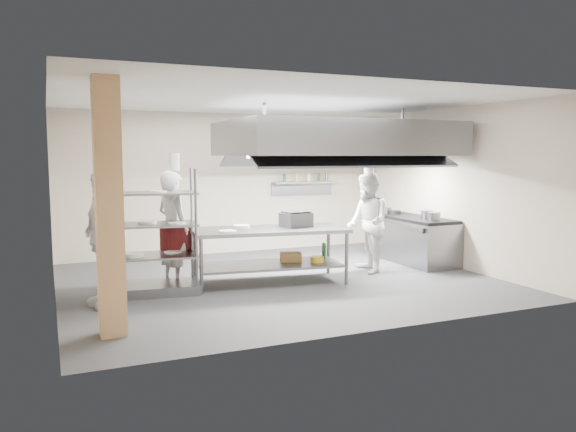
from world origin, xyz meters
name	(u,v)px	position (x,y,z in m)	size (l,w,h in m)	color
floor	(279,280)	(0.00, 0.00, 0.00)	(7.00, 7.00, 0.00)	#282829
ceiling	(279,101)	(0.00, 0.00, 3.00)	(7.00, 7.00, 0.00)	silver
wall_back	(226,184)	(0.00, 3.00, 1.50)	(7.00, 7.00, 0.00)	#B4A48F
wall_left	(51,198)	(-3.50, 0.00, 1.50)	(6.00, 6.00, 0.00)	#B4A48F
wall_right	(448,187)	(3.50, 0.00, 1.50)	(6.00, 6.00, 0.00)	#B4A48F
column	(109,208)	(-2.90, -1.90, 1.50)	(0.30, 0.30, 3.00)	tan
exhaust_hood	(337,139)	(1.30, 0.40, 2.40)	(4.00, 2.50, 0.60)	slate
hood_strip_a	(291,157)	(0.40, 0.40, 2.08)	(1.60, 0.12, 0.04)	white
hood_strip_b	(379,157)	(2.20, 0.40, 2.08)	(1.60, 0.12, 0.04)	white
wall_shelf	(305,182)	(1.80, 2.84, 1.50)	(1.50, 0.28, 0.04)	slate
island	(270,255)	(-0.20, -0.08, 0.46)	(2.53, 1.05, 0.91)	slate
island_worktop	(270,230)	(-0.20, -0.08, 0.88)	(2.53, 1.05, 0.06)	slate
island_undershelf	(270,265)	(-0.20, -0.08, 0.30)	(2.33, 0.95, 0.04)	slate
pass_rack	(155,231)	(-2.07, -0.06, 0.96)	(1.27, 0.74, 1.91)	slate
cooking_range	(413,241)	(3.08, 0.50, 0.42)	(0.80, 2.00, 0.84)	gray
range_top	(413,218)	(3.08, 0.50, 0.87)	(0.78, 1.96, 0.06)	black
chef_head	(173,228)	(-1.70, 0.38, 0.94)	(0.68, 0.45, 1.87)	silver
chef_line	(368,223)	(1.73, 0.01, 0.90)	(0.87, 0.68, 1.80)	silver
chef_plating	(104,238)	(-2.85, -0.52, 0.96)	(1.13, 0.47, 1.93)	white
griddle	(296,220)	(0.31, -0.01, 1.03)	(0.47, 0.37, 0.23)	slate
wicker_basket	(291,257)	(0.19, -0.06, 0.40)	(0.35, 0.24, 0.15)	olive
stockpot	(427,214)	(3.13, 0.13, 0.98)	(0.24, 0.24, 0.16)	gray
plate_stack	(156,254)	(-2.07, -0.06, 0.61)	(0.28, 0.28, 0.05)	white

